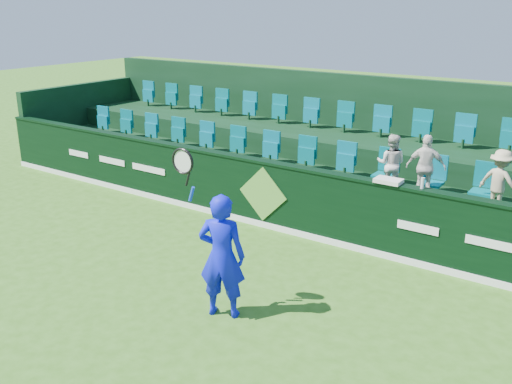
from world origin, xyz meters
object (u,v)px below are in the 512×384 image
Objects in this scene: spectator_right at (500,181)px; towel at (388,181)px; spectator_left at (391,164)px; spectator_middle at (426,167)px; tennis_player at (221,255)px; drinks_bottle at (423,183)px.

towel is (-1.54, -1.12, 0.03)m from spectator_right.
spectator_right is at bearing 168.35° from spectator_left.
spectator_right is (1.28, 0.00, -0.05)m from spectator_middle.
spectator_middle is (1.37, 4.31, 0.48)m from tennis_player.
spectator_middle is at bearing 76.84° from towel.
spectator_middle is at bearing 106.04° from drinks_bottle.
spectator_middle is 2.68× the size of towel.
spectator_middle is 1.15m from towel.
spectator_left is at bearing -14.75° from spectator_middle.
tennis_player is 2.16× the size of spectator_left.
drinks_bottle is (0.32, -1.12, 0.04)m from spectator_middle.
tennis_player is 4.55m from spectator_middle.
spectator_right is at bearing 49.40° from drinks_bottle.
tennis_player is 4.39m from spectator_left.
towel is at bearing 62.09° from spectator_middle.
drinks_bottle is at bearing 62.10° from tennis_player.
spectator_right reaches higher than towel.
towel is (0.40, -1.12, 0.02)m from spectator_left.
spectator_left is 1.95m from spectator_right.
tennis_player is at bearing 74.79° from spectator_right.
spectator_left is 1.19m from towel.
spectator_middle is 6.37× the size of drinks_bottle.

